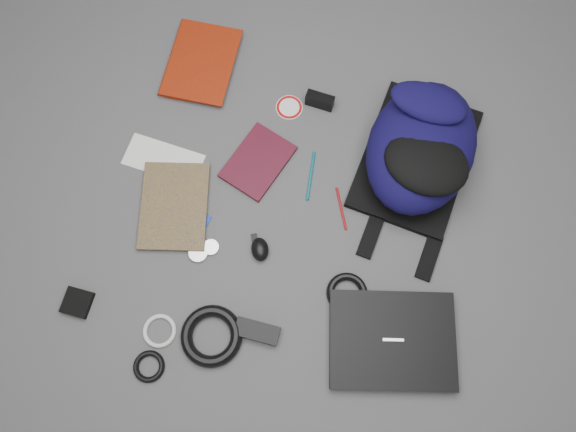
% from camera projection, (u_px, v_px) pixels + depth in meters
% --- Properties ---
extents(ground, '(4.00, 4.00, 0.00)m').
position_uv_depth(ground, '(288.00, 218.00, 1.69)').
color(ground, '#4F4F51').
rests_on(ground, ground).
extents(backpack, '(0.41, 0.53, 0.20)m').
position_uv_depth(backpack, '(421.00, 147.00, 1.65)').
color(backpack, black).
rests_on(backpack, ground).
extents(laptop, '(0.40, 0.33, 0.03)m').
position_uv_depth(laptop, '(392.00, 340.00, 1.57)').
color(laptop, black).
rests_on(laptop, ground).
extents(textbook_red, '(0.21, 0.29, 0.03)m').
position_uv_depth(textbook_red, '(170.00, 57.00, 1.84)').
color(textbook_red, maroon).
rests_on(textbook_red, ground).
extents(comic_book, '(0.25, 0.31, 0.02)m').
position_uv_depth(comic_book, '(141.00, 206.00, 1.69)').
color(comic_book, '#C19A0D').
rests_on(comic_book, ground).
extents(envelope, '(0.25, 0.14, 0.00)m').
position_uv_depth(envelope, '(164.00, 160.00, 1.74)').
color(envelope, white).
rests_on(envelope, ground).
extents(dvd_case, '(0.22, 0.26, 0.02)m').
position_uv_depth(dvd_case, '(258.00, 162.00, 1.74)').
color(dvd_case, '#3B0B17').
rests_on(dvd_case, ground).
extents(compact_camera, '(0.09, 0.04, 0.05)m').
position_uv_depth(compact_camera, '(320.00, 101.00, 1.78)').
color(compact_camera, black).
rests_on(compact_camera, ground).
extents(sticker_disc, '(0.11, 0.11, 0.00)m').
position_uv_depth(sticker_disc, '(289.00, 107.00, 1.80)').
color(sticker_disc, white).
rests_on(sticker_disc, ground).
extents(pen_teal, '(0.02, 0.16, 0.01)m').
position_uv_depth(pen_teal, '(311.00, 176.00, 1.73)').
color(pen_teal, '#0C6170').
rests_on(pen_teal, ground).
extents(pen_red, '(0.06, 0.13, 0.01)m').
position_uv_depth(pen_red, '(341.00, 208.00, 1.70)').
color(pen_red, '#9F0C10').
rests_on(pen_red, ground).
extents(id_badge, '(0.08, 0.11, 0.00)m').
position_uv_depth(id_badge, '(196.00, 226.00, 1.68)').
color(id_badge, '#1735B3').
rests_on(id_badge, ground).
extents(usb_black, '(0.03, 0.05, 0.01)m').
position_uv_depth(usb_black, '(255.00, 242.00, 1.67)').
color(usb_black, black).
rests_on(usb_black, ground).
extents(mouse, '(0.07, 0.09, 0.04)m').
position_uv_depth(mouse, '(260.00, 249.00, 1.65)').
color(mouse, black).
rests_on(mouse, ground).
extents(headphone_left, '(0.06, 0.06, 0.01)m').
position_uv_depth(headphone_left, '(198.00, 253.00, 1.65)').
color(headphone_left, silver).
rests_on(headphone_left, ground).
extents(headphone_right, '(0.06, 0.06, 0.01)m').
position_uv_depth(headphone_right, '(211.00, 247.00, 1.66)').
color(headphone_right, silver).
rests_on(headphone_right, ground).
extents(cable_coil, '(0.14, 0.14, 0.02)m').
position_uv_depth(cable_coil, '(347.00, 293.00, 1.62)').
color(cable_coil, black).
rests_on(cable_coil, ground).
extents(power_brick, '(0.13, 0.06, 0.03)m').
position_uv_depth(power_brick, '(257.00, 331.00, 1.58)').
color(power_brick, black).
rests_on(power_brick, ground).
extents(power_cord_coil, '(0.23, 0.23, 0.03)m').
position_uv_depth(power_cord_coil, '(211.00, 336.00, 1.58)').
color(power_cord_coil, black).
rests_on(power_cord_coil, ground).
extents(pouch, '(0.08, 0.08, 0.02)m').
position_uv_depth(pouch, '(77.00, 303.00, 1.61)').
color(pouch, black).
rests_on(pouch, ground).
extents(earbud_coil, '(0.11, 0.11, 0.02)m').
position_uv_depth(earbud_coil, '(149.00, 366.00, 1.56)').
color(earbud_coil, black).
rests_on(earbud_coil, ground).
extents(white_cable_coil, '(0.10, 0.10, 0.01)m').
position_uv_depth(white_cable_coil, '(160.00, 331.00, 1.59)').
color(white_cable_coil, white).
rests_on(white_cable_coil, ground).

